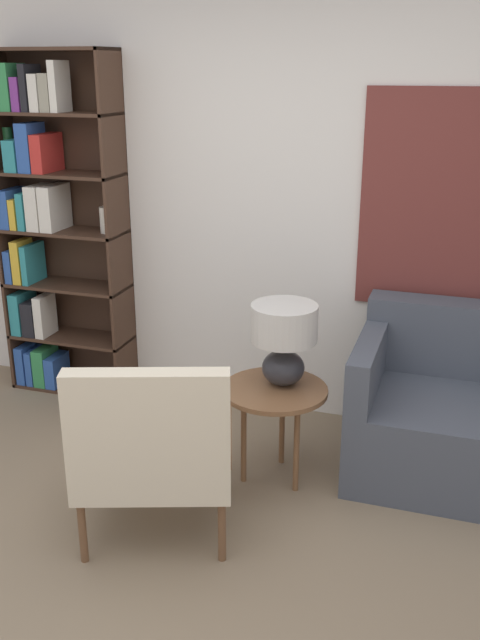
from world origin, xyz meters
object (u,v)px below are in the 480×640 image
Objects in this scene: table_lamp at (284,336)px; armchair at (153,446)px; bookshelf at (48,224)px; side_table at (275,397)px.

armchair is at bearing -118.44° from table_lamp.
table_lamp is at bearing -19.47° from bookshelf.
bookshelf is 1.93m from side_table.
armchair is 0.77m from side_table.
side_table is at bearing -21.54° from bookshelf.
table_lamp reaches higher than armchair.
armchair is 0.89m from table_lamp.
side_table is (0.37, 0.68, -0.02)m from armchair.
armchair is at bearing -45.52° from bookshelf.
armchair is at bearing -118.91° from side_table.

